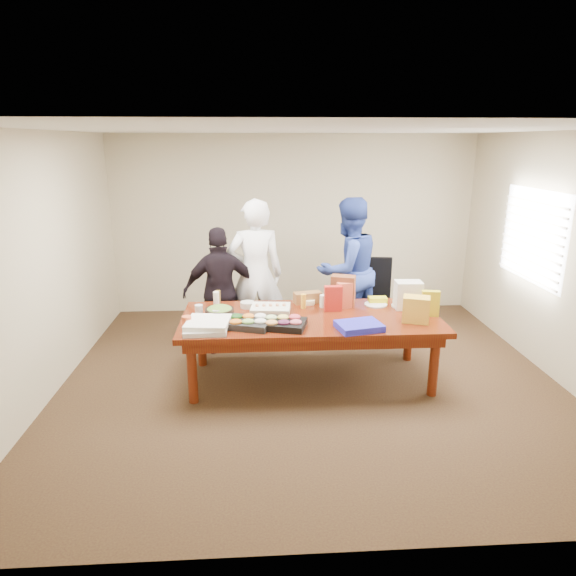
{
  "coord_description": "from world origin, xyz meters",
  "views": [
    {
      "loc": [
        -0.56,
        -5.13,
        2.58
      ],
      "look_at": [
        -0.24,
        0.1,
        1.05
      ],
      "focal_mm": 31.27,
      "sensor_mm": 36.0,
      "label": 1
    }
  ],
  "objects": [
    {
      "name": "conference_table",
      "position": [
        0.0,
        0.0,
        0.38
      ],
      "size": [
        2.8,
        1.2,
        0.75
      ],
      "primitive_type": "cube",
      "color": "#4C1C0F",
      "rests_on": "floor"
    },
    {
      "name": "grocery_bag_yellow",
      "position": [
        1.09,
        -0.23,
        0.89
      ],
      "size": [
        0.32,
        0.27,
        0.27
      ],
      "primitive_type": "cube",
      "rotation": [
        0.0,
        0.0,
        -0.32
      ],
      "color": "gold",
      "rests_on": "conference_table"
    },
    {
      "name": "plate_a",
      "position": [
        1.1,
        0.27,
        0.76
      ],
      "size": [
        0.32,
        0.32,
        0.02
      ],
      "primitive_type": "cylinder",
      "rotation": [
        0.0,
        0.0,
        -0.18
      ],
      "color": "silver",
      "rests_on": "conference_table"
    },
    {
      "name": "wall_back",
      "position": [
        0.0,
        2.5,
        1.35
      ],
      "size": [
        5.5,
        0.04,
        2.7
      ],
      "primitive_type": "cube",
      "color": "beige",
      "rests_on": "floor"
    },
    {
      "name": "kraft_bag",
      "position": [
        0.41,
        0.36,
        0.93
      ],
      "size": [
        0.31,
        0.23,
        0.36
      ],
      "primitive_type": "cube",
      "rotation": [
        0.0,
        0.0,
        -0.32
      ],
      "color": "brown",
      "rests_on": "conference_table"
    },
    {
      "name": "fruit_tray",
      "position": [
        -0.31,
        -0.31,
        0.78
      ],
      "size": [
        0.52,
        0.45,
        0.07
      ],
      "primitive_type": "cube",
      "rotation": [
        0.0,
        0.0,
        -0.27
      ],
      "color": "black",
      "rests_on": "conference_table"
    },
    {
      "name": "plate_b",
      "position": [
        0.8,
        0.34,
        0.76
      ],
      "size": [
        0.29,
        0.29,
        0.02
      ],
      "primitive_type": "cylinder",
      "rotation": [
        0.0,
        0.0,
        0.1
      ],
      "color": "silver",
      "rests_on": "conference_table"
    },
    {
      "name": "mayo_jar",
      "position": [
        0.18,
        0.31,
        0.82
      ],
      "size": [
        0.12,
        0.12,
        0.14
      ],
      "primitive_type": "cylinder",
      "rotation": [
        0.0,
        0.0,
        0.33
      ],
      "color": "white",
      "rests_on": "conference_table"
    },
    {
      "name": "red_cup",
      "position": [
        -1.3,
        -0.28,
        0.81
      ],
      "size": [
        0.1,
        0.1,
        0.13
      ],
      "primitive_type": "cylinder",
      "rotation": [
        0.0,
        0.0,
        0.07
      ],
      "color": "#D6552A",
      "rests_on": "conference_table"
    },
    {
      "name": "person_right",
      "position": [
        0.61,
        1.19,
        0.95
      ],
      "size": [
        1.16,
        1.08,
        1.91
      ],
      "primitive_type": "imported",
      "rotation": [
        0.0,
        0.0,
        3.65
      ],
      "color": "#293F97",
      "rests_on": "floor"
    },
    {
      "name": "sheet_cake",
      "position": [
        -0.43,
        0.15,
        0.79
      ],
      "size": [
        0.46,
        0.37,
        0.07
      ],
      "primitive_type": "cube",
      "rotation": [
        0.0,
        0.0,
        -0.11
      ],
      "color": "white",
      "rests_on": "conference_table"
    },
    {
      "name": "dressing_bottle",
      "position": [
        -1.03,
        0.41,
        0.84
      ],
      "size": [
        0.08,
        0.08,
        0.19
      ],
      "primitive_type": "cylinder",
      "rotation": [
        0.0,
        0.0,
        0.34
      ],
      "color": "brown",
      "rests_on": "conference_table"
    },
    {
      "name": "chip_bag_orange",
      "position": [
        0.42,
        0.27,
        0.9
      ],
      "size": [
        0.21,
        0.12,
        0.3
      ],
      "primitive_type": "cube",
      "rotation": [
        0.0,
        0.0,
        0.22
      ],
      "color": "#D25A3A",
      "rests_on": "conference_table"
    },
    {
      "name": "ceiling",
      "position": [
        0.0,
        0.0,
        2.71
      ],
      "size": [
        5.5,
        5.0,
        0.02
      ],
      "primitive_type": "cube",
      "color": "white",
      "rests_on": "wall_back"
    },
    {
      "name": "veggie_tray",
      "position": [
        -0.67,
        -0.27,
        0.78
      ],
      "size": [
        0.54,
        0.48,
        0.07
      ],
      "primitive_type": "cube",
      "rotation": [
        0.0,
        0.0,
        -0.31
      ],
      "color": "black",
      "rests_on": "conference_table"
    },
    {
      "name": "floor",
      "position": [
        0.0,
        0.0,
        -0.01
      ],
      "size": [
        5.5,
        5.0,
        0.02
      ],
      "primitive_type": "cube",
      "color": "#47301E",
      "rests_on": "ground"
    },
    {
      "name": "wall_left",
      "position": [
        -2.75,
        0.0,
        1.35
      ],
      "size": [
        0.04,
        5.0,
        2.7
      ],
      "primitive_type": "cube",
      "color": "beige",
      "rests_on": "floor"
    },
    {
      "name": "dip_bowl_b",
      "position": [
        -0.69,
        0.35,
        0.78
      ],
      "size": [
        0.2,
        0.2,
        0.07
      ],
      "primitive_type": "cylinder",
      "rotation": [
        0.0,
        0.0,
        0.29
      ],
      "color": "beige",
      "rests_on": "conference_table"
    },
    {
      "name": "office_chair",
      "position": [
        0.99,
        1.05,
        0.53
      ],
      "size": [
        0.61,
        0.61,
        1.06
      ],
      "primitive_type": "cube",
      "rotation": [
        0.0,
        0.0,
        -0.14
      ],
      "color": "black",
      "rests_on": "floor"
    },
    {
      "name": "chip_bag_red",
      "position": [
        0.27,
        0.17,
        0.89
      ],
      "size": [
        0.2,
        0.08,
        0.29
      ],
      "primitive_type": "cube",
      "rotation": [
        0.0,
        0.0,
        0.01
      ],
      "color": "red",
      "rests_on": "conference_table"
    },
    {
      "name": "pizza_box_lower",
      "position": [
        -1.1,
        -0.35,
        0.77
      ],
      "size": [
        0.43,
        0.43,
        0.05
      ],
      "primitive_type": "cube",
      "rotation": [
        0.0,
        0.0,
        0.01
      ],
      "color": "silver",
      "rests_on": "conference_table"
    },
    {
      "name": "window_panel",
      "position": [
        2.72,
        0.6,
        1.5
      ],
      "size": [
        0.03,
        1.4,
        1.1
      ],
      "primitive_type": "cube",
      "color": "white",
      "rests_on": "wall_right"
    },
    {
      "name": "person_left",
      "position": [
        -1.03,
        0.87,
        0.8
      ],
      "size": [
        0.99,
        0.56,
        1.6
      ],
      "primitive_type": "imported",
      "rotation": [
        0.0,
        0.0,
        3.34
      ],
      "color": "black",
      "rests_on": "floor"
    },
    {
      "name": "pizza_box_upper",
      "position": [
        -1.08,
        -0.33,
        0.82
      ],
      "size": [
        0.47,
        0.47,
        0.05
      ],
      "primitive_type": "cube",
      "rotation": [
        0.0,
        0.0,
        -0.11
      ],
      "color": "white",
      "rests_on": "pizza_box_lower"
    },
    {
      "name": "mustard_bottle",
      "position": [
        -0.05,
        0.28,
        0.83
      ],
      "size": [
        0.07,
        0.07,
        0.17
      ],
      "primitive_type": "cylinder",
      "rotation": [
        0.0,
        0.0,
        -0.12
      ],
      "color": "yellow",
      "rests_on": "conference_table"
    },
    {
      "name": "wall_right",
      "position": [
        2.75,
        0.0,
        1.35
      ],
      "size": [
        0.04,
        5.0,
        2.7
      ],
      "primitive_type": "cube",
      "color": "beige",
      "rests_on": "floor"
    },
    {
      "name": "clear_cup_b",
      "position": [
        -1.22,
        0.11,
        0.81
      ],
      "size": [
        0.11,
        0.11,
        0.12
      ],
      "primitive_type": "cylinder",
      "rotation": [
        0.0,
        0.0,
        -0.33
      ],
      "color": "white",
      "rests_on": "conference_table"
    },
    {
      "name": "salad_bowl",
      "position": [
        -0.99,
        0.02,
        0.8
      ],
      "size": [
        0.35,
        0.35,
        0.1
      ],
      "primitive_type": "cylinder",
      "rotation": [
        0.0,
        0.0,
        0.11
      ],
      "color": "black",
      "rests_on": "conference_table"
    },
    {
      "name": "dip_bowl_a",
      "position": [
        0.03,
        0.43,
        0.78
      ],
      "size": [
        0.13,
        0.13,
        0.05
      ],
      "primitive_type": "cylinder",
      "rotation": [
        0.0,
        0.0,
        -0.01
      ],
      "color": "#F4EAB5",
      "rests_on": "conference_table"
    },
    {
      "name": "window_blinds",
      "position": [
        2.68,
        0.6,
        1.5
      ],
      "size": [
        0.04,
        1.36,
        1.0
      ],
      "primitive_type": "cube",
      "color": "beige",
      "rests_on": "wall_right"
    },
    {
      "name": "banana_bunch",
      "position": [
        0.84,
        0.42,
        0.79
      ],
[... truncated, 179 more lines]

